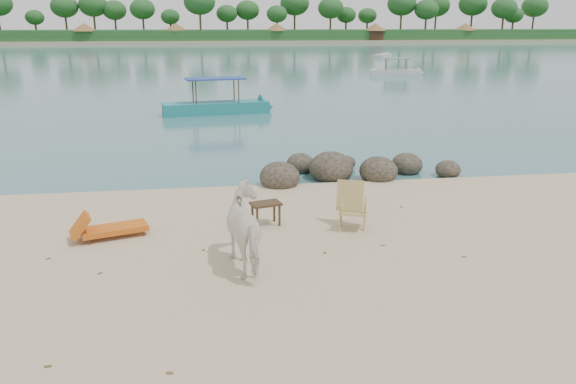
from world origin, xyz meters
The scene contains 12 objects.
water centered at (0.00, 90.00, 0.00)m, with size 400.00×400.00×0.00m, color #366C6B.
far_shore centered at (0.00, 170.00, 0.00)m, with size 420.00×90.00×1.40m, color tan.
far_scenery centered at (0.03, 136.70, 3.14)m, with size 420.00×18.00×9.50m.
boulders centered at (3.04, 6.69, 0.20)m, with size 6.38×2.88×1.03m.
cow centered at (-0.33, 0.29, 0.79)m, with size 0.85×1.86×1.57m, color white.
side_table centered at (0.20, 2.59, 0.28)m, with size 0.68×0.44×0.55m, color #322314, non-canonical shape.
lounge_chair centered at (-3.21, 2.32, 0.27)m, with size 1.77×0.62×0.53m, color #CD6518, non-canonical shape.
deck_chair centered at (2.15, 2.07, 0.53)m, with size 0.68×0.74×1.06m, color tan, non-canonical shape.
boat_near centered at (-0.63, 20.43, 1.53)m, with size 6.27×1.41×3.05m, color #1D7C7E, non-canonical shape.
boat_mid centered at (16.42, 41.65, 1.27)m, with size 5.17×1.16×2.53m, color silver, non-canonical shape.
boat_far centered at (23.62, 68.74, 0.30)m, with size 5.11×1.15×0.59m, color #B9BAB5, non-canonical shape.
dead_leaves centered at (-0.88, 0.77, 0.00)m, with size 8.48×6.60×0.00m.
Camera 1 is at (-1.03, -9.77, 4.58)m, focal length 35.00 mm.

